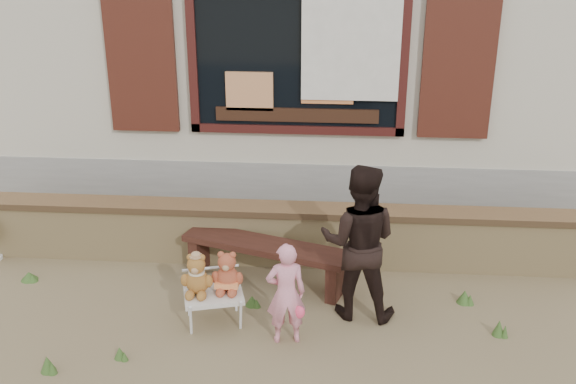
# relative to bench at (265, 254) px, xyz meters

# --- Properties ---
(ground) EXTENTS (80.00, 80.00, 0.00)m
(ground) POSITION_rel_bench_xyz_m (0.23, -0.53, -0.33)
(ground) COLOR brown
(ground) RESTS_ON ground
(shopfront) EXTENTS (8.04, 5.13, 4.00)m
(shopfront) POSITION_rel_bench_xyz_m (0.23, 3.96, 1.67)
(shopfront) COLOR #B7AD94
(shopfront) RESTS_ON ground
(brick_wall) EXTENTS (7.10, 0.36, 0.67)m
(brick_wall) POSITION_rel_bench_xyz_m (0.23, 0.47, 0.01)
(brick_wall) COLOR tan
(brick_wall) RESTS_ON ground
(bench) EXTENTS (1.80, 0.92, 0.45)m
(bench) POSITION_rel_bench_xyz_m (0.00, 0.00, 0.00)
(bench) COLOR black
(bench) RESTS_ON ground
(folding_chair) EXTENTS (0.65, 0.60, 0.33)m
(folding_chair) POSITION_rel_bench_xyz_m (-0.40, -0.79, -0.03)
(folding_chair) COLOR beige
(folding_chair) RESTS_ON ground
(teddy_bear_left) EXTENTS (0.36, 0.33, 0.41)m
(teddy_bear_left) POSITION_rel_bench_xyz_m (-0.54, -0.83, 0.20)
(teddy_bear_left) COLOR brown
(teddy_bear_left) RESTS_ON folding_chair
(teddy_bear_right) EXTENTS (0.36, 0.33, 0.41)m
(teddy_bear_right) POSITION_rel_bench_xyz_m (-0.27, -0.76, 0.20)
(teddy_bear_right) COLOR brown
(teddy_bear_right) RESTS_ON folding_chair
(child) EXTENTS (0.39, 0.29, 0.97)m
(child) POSITION_rel_bench_xyz_m (0.30, -1.04, 0.15)
(child) COLOR pink
(child) RESTS_ON ground
(adult) EXTENTS (0.81, 0.67, 1.53)m
(adult) POSITION_rel_bench_xyz_m (0.94, -0.53, 0.43)
(adult) COLOR black
(adult) RESTS_ON ground
(grass_tufts) EXTENTS (4.88, 1.65, 0.16)m
(grass_tufts) POSITION_rel_bench_xyz_m (-0.17, -0.71, -0.27)
(grass_tufts) COLOR #385923
(grass_tufts) RESTS_ON ground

